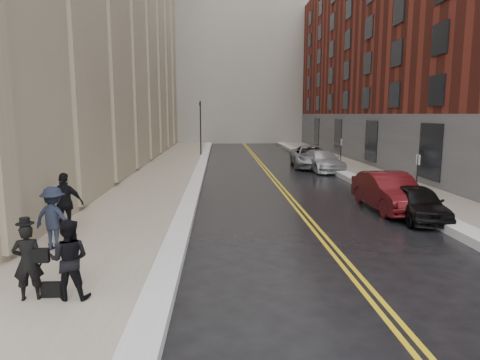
{
  "coord_description": "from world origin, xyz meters",
  "views": [
    {
      "loc": [
        -0.87,
        -10.35,
        4.0
      ],
      "look_at": [
        -0.11,
        5.1,
        1.6
      ],
      "focal_mm": 32.0,
      "sensor_mm": 36.0,
      "label": 1
    }
  ],
  "objects": [
    {
      "name": "car_maroon",
      "position": [
        6.2,
        6.86,
        0.79
      ],
      "size": [
        1.79,
        4.82,
        1.57
      ],
      "primitive_type": "imported",
      "rotation": [
        0.0,
        0.0,
        0.03
      ],
      "color": "#450C0F",
      "rests_on": "ground"
    },
    {
      "name": "car_silver_far",
      "position": [
        6.01,
        21.38,
        0.81
      ],
      "size": [
        3.16,
        6.04,
        1.62
      ],
      "primitive_type": "imported",
      "rotation": [
        0.0,
        0.0,
        -0.08
      ],
      "color": "gray",
      "rests_on": "ground"
    },
    {
      "name": "building_right",
      "position": [
        17.5,
        23.0,
        9.0
      ],
      "size": [
        14.0,
        50.0,
        18.0
      ],
      "primitive_type": "cube",
      "color": "maroon",
      "rests_on": "ground"
    },
    {
      "name": "tower_far_right",
      "position": [
        14.0,
        66.0,
        22.0
      ],
      "size": [
        22.0,
        18.0,
        44.0
      ],
      "primitive_type": "cube",
      "color": "slate",
      "rests_on": "ground"
    },
    {
      "name": "pedestrian_b",
      "position": [
        -5.59,
        1.73,
        1.06
      ],
      "size": [
        1.31,
        0.95,
        1.82
      ],
      "primitive_type": "imported",
      "rotation": [
        0.0,
        0.0,
        2.89
      ],
      "color": "#1A1F2E",
      "rests_on": "sidewalk_left"
    },
    {
      "name": "sidewalk_left",
      "position": [
        -4.5,
        16.0,
        0.07
      ],
      "size": [
        4.0,
        64.0,
        0.15
      ],
      "primitive_type": "cube",
      "color": "gray",
      "rests_on": "ground"
    },
    {
      "name": "car_black",
      "position": [
        6.66,
        5.19,
        0.66
      ],
      "size": [
        1.97,
        4.01,
        1.32
      ],
      "primitive_type": "imported",
      "rotation": [
        0.0,
        0.0,
        -0.11
      ],
      "color": "black",
      "rests_on": "ground"
    },
    {
      "name": "parking_sign_far",
      "position": [
        7.9,
        20.0,
        1.36
      ],
      "size": [
        0.06,
        0.35,
        2.23
      ],
      "color": "black",
      "rests_on": "ground"
    },
    {
      "name": "snow_ridge_left",
      "position": [
        -2.2,
        16.0,
        0.13
      ],
      "size": [
        0.7,
        60.8,
        0.26
      ],
      "primitive_type": "cube",
      "color": "silver",
      "rests_on": "ground"
    },
    {
      "name": "pedestrian_c",
      "position": [
        -5.83,
        3.39,
        1.15
      ],
      "size": [
        1.19,
        0.55,
        1.99
      ],
      "primitive_type": "imported",
      "rotation": [
        0.0,
        0.0,
        3.08
      ],
      "color": "black",
      "rests_on": "sidewalk_left"
    },
    {
      "name": "sidewalk_right",
      "position": [
        9.0,
        16.0,
        0.07
      ],
      "size": [
        3.0,
        64.0,
        0.15
      ],
      "primitive_type": "cube",
      "color": "gray",
      "rests_on": "ground"
    },
    {
      "name": "lane_stripe_a",
      "position": [
        2.38,
        16.0,
        0.0
      ],
      "size": [
        0.12,
        64.0,
        0.01
      ],
      "primitive_type": "cube",
      "color": "gold",
      "rests_on": "ground"
    },
    {
      "name": "lane_stripe_b",
      "position": [
        2.62,
        16.0,
        0.0
      ],
      "size": [
        0.12,
        64.0,
        0.01
      ],
      "primitive_type": "cube",
      "color": "gold",
      "rests_on": "ground"
    },
    {
      "name": "pedestrian_a",
      "position": [
        -4.01,
        -1.65,
        1.0
      ],
      "size": [
        0.84,
        0.66,
        1.7
      ],
      "primitive_type": "imported",
      "rotation": [
        0.0,
        0.0,
        3.13
      ],
      "color": "black",
      "rests_on": "sidewalk_left"
    },
    {
      "name": "parking_sign_near",
      "position": [
        7.9,
        8.0,
        1.36
      ],
      "size": [
        0.06,
        0.35,
        2.23
      ],
      "color": "black",
      "rests_on": "ground"
    },
    {
      "name": "snow_ridge_right",
      "position": [
        7.15,
        16.0,
        0.15
      ],
      "size": [
        0.85,
        60.8,
        0.3
      ],
      "primitive_type": "cube",
      "color": "silver",
      "rests_on": "ground"
    },
    {
      "name": "pedestrian_main",
      "position": [
        -4.85,
        -1.67,
        0.96
      ],
      "size": [
        0.66,
        0.51,
        1.63
      ],
      "primitive_type": "imported",
      "rotation": [
        0.0,
        0.0,
        3.36
      ],
      "color": "black",
      "rests_on": "sidewalk_left"
    },
    {
      "name": "traffic_signal",
      "position": [
        -2.6,
        30.0,
        3.08
      ],
      "size": [
        0.18,
        0.15,
        5.2
      ],
      "color": "black",
      "rests_on": "ground"
    },
    {
      "name": "ground",
      "position": [
        0.0,
        0.0,
        0.0
      ],
      "size": [
        160.0,
        160.0,
        0.0
      ],
      "primitive_type": "plane",
      "color": "black",
      "rests_on": "ground"
    },
    {
      "name": "car_silver_near",
      "position": [
        6.39,
        19.3,
        0.74
      ],
      "size": [
        2.54,
        5.26,
        1.48
      ],
      "primitive_type": "imported",
      "rotation": [
        0.0,
        0.0,
        0.09
      ],
      "color": "#AEB0B6",
      "rests_on": "ground"
    }
  ]
}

